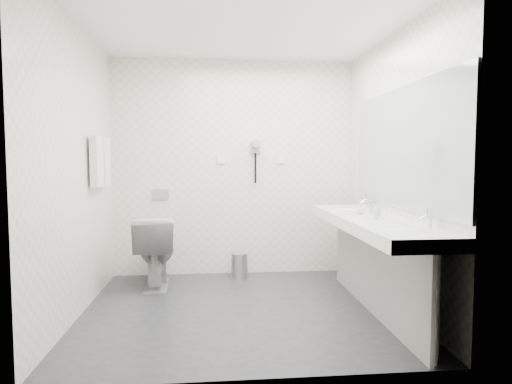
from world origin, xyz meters
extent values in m
plane|color=#2B2A30|center=(0.00, 0.00, 0.00)|extent=(2.80, 2.80, 0.00)
plane|color=white|center=(0.00, 0.00, 2.50)|extent=(2.80, 2.80, 0.00)
plane|color=white|center=(0.00, 1.30, 1.25)|extent=(2.80, 0.00, 2.80)
plane|color=white|center=(0.00, -1.30, 1.25)|extent=(2.80, 0.00, 2.80)
plane|color=white|center=(-1.40, 0.00, 1.25)|extent=(0.00, 2.60, 2.60)
plane|color=white|center=(1.40, 0.00, 1.25)|extent=(0.00, 2.60, 2.60)
cube|color=white|center=(1.12, -0.20, 0.80)|extent=(0.55, 2.20, 0.10)
cube|color=gray|center=(1.15, -0.20, 0.38)|extent=(0.03, 2.15, 0.75)
cylinder|color=silver|center=(1.18, -1.24, 0.38)|extent=(0.06, 0.06, 0.75)
cylinder|color=silver|center=(1.18, 0.84, 0.38)|extent=(0.06, 0.06, 0.75)
cube|color=#B2BCC6|center=(1.39, -0.20, 1.45)|extent=(0.02, 2.20, 1.05)
ellipsoid|color=white|center=(1.12, -0.85, 0.83)|extent=(0.40, 0.31, 0.05)
ellipsoid|color=white|center=(1.12, 0.45, 0.83)|extent=(0.40, 0.31, 0.05)
cylinder|color=silver|center=(1.32, -0.85, 0.92)|extent=(0.04, 0.04, 0.15)
cylinder|color=silver|center=(1.32, 0.45, 0.92)|extent=(0.04, 0.04, 0.15)
imported|color=silver|center=(1.22, -0.08, 0.90)|extent=(0.06, 0.06, 0.10)
imported|color=silver|center=(1.10, 0.02, 0.90)|extent=(0.08, 0.08, 0.10)
imported|color=silver|center=(1.12, -0.33, 0.91)|extent=(0.05, 0.05, 0.12)
cylinder|color=silver|center=(1.22, 0.01, 0.91)|extent=(0.07, 0.07, 0.11)
imported|color=white|center=(-0.86, 0.82, 0.38)|extent=(0.47, 0.77, 0.76)
cube|color=#B2B5BA|center=(-0.85, 1.29, 0.95)|extent=(0.18, 0.02, 0.12)
cylinder|color=#B2B5BA|center=(0.05, 1.07, 0.14)|extent=(0.23, 0.23, 0.27)
cylinder|color=#B2B5BA|center=(0.05, 1.07, 0.28)|extent=(0.19, 0.19, 0.02)
cylinder|color=silver|center=(-1.35, 0.55, 1.55)|extent=(0.02, 0.62, 0.02)
cube|color=white|center=(-1.34, 0.41, 1.33)|extent=(0.07, 0.24, 0.48)
cube|color=white|center=(-1.34, 0.69, 1.33)|extent=(0.07, 0.24, 0.48)
cube|color=#99989D|center=(0.25, 1.27, 1.50)|extent=(0.10, 0.04, 0.14)
cylinder|color=#99989D|center=(0.25, 1.20, 1.53)|extent=(0.08, 0.14, 0.08)
cylinder|color=black|center=(0.25, 1.26, 1.25)|extent=(0.02, 0.02, 0.35)
cube|color=white|center=(-0.15, 1.29, 1.35)|extent=(0.09, 0.02, 0.09)
cube|color=white|center=(0.55, 1.29, 1.35)|extent=(0.09, 0.02, 0.09)
camera|label=1|loc=(-0.24, -3.92, 1.34)|focal=31.12mm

